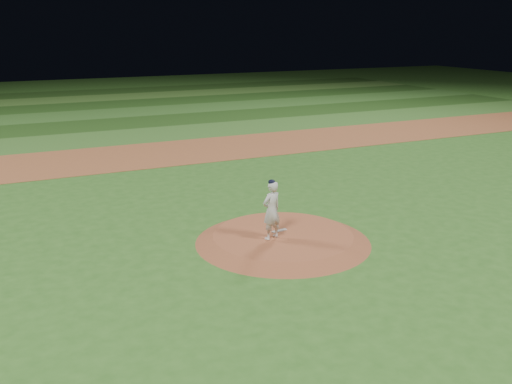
% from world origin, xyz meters
% --- Properties ---
extents(ground, '(120.00, 120.00, 0.00)m').
position_xyz_m(ground, '(0.00, 0.00, 0.00)').
color(ground, '#2D601F').
rests_on(ground, ground).
extents(infield_dirt_band, '(70.00, 6.00, 0.02)m').
position_xyz_m(infield_dirt_band, '(0.00, 14.00, 0.01)').
color(infield_dirt_band, brown).
rests_on(infield_dirt_band, ground).
extents(outfield_stripe_0, '(70.00, 5.00, 0.02)m').
position_xyz_m(outfield_stripe_0, '(0.00, 19.50, 0.01)').
color(outfield_stripe_0, '#356725').
rests_on(outfield_stripe_0, ground).
extents(outfield_stripe_1, '(70.00, 5.00, 0.02)m').
position_xyz_m(outfield_stripe_1, '(0.00, 24.50, 0.01)').
color(outfield_stripe_1, '#1F4416').
rests_on(outfield_stripe_1, ground).
extents(outfield_stripe_2, '(70.00, 5.00, 0.02)m').
position_xyz_m(outfield_stripe_2, '(0.00, 29.50, 0.01)').
color(outfield_stripe_2, '#326524').
rests_on(outfield_stripe_2, ground).
extents(outfield_stripe_3, '(70.00, 5.00, 0.02)m').
position_xyz_m(outfield_stripe_3, '(0.00, 34.50, 0.01)').
color(outfield_stripe_3, '#204717').
rests_on(outfield_stripe_3, ground).
extents(outfield_stripe_4, '(70.00, 5.00, 0.02)m').
position_xyz_m(outfield_stripe_4, '(0.00, 39.50, 0.01)').
color(outfield_stripe_4, '#3E6F28').
rests_on(outfield_stripe_4, ground).
extents(outfield_stripe_5, '(70.00, 5.00, 0.02)m').
position_xyz_m(outfield_stripe_5, '(0.00, 44.50, 0.01)').
color(outfield_stripe_5, '#204616').
rests_on(outfield_stripe_5, ground).
extents(pitchers_mound, '(5.50, 5.50, 0.25)m').
position_xyz_m(pitchers_mound, '(0.00, 0.00, 0.12)').
color(pitchers_mound, brown).
rests_on(pitchers_mound, ground).
extents(pitching_rubber, '(0.54, 0.20, 0.03)m').
position_xyz_m(pitching_rubber, '(0.03, 0.31, 0.26)').
color(pitching_rubber, beige).
rests_on(pitching_rubber, pitchers_mound).
extents(rosin_bag, '(0.10, 0.10, 0.06)m').
position_xyz_m(rosin_bag, '(-0.64, -0.25, 0.28)').
color(rosin_bag, beige).
rests_on(rosin_bag, pitchers_mound).
extents(pitcher_on_mound, '(0.76, 0.61, 1.88)m').
position_xyz_m(pitcher_on_mound, '(-0.49, -0.17, 1.17)').
color(pitcher_on_mound, silver).
rests_on(pitcher_on_mound, pitchers_mound).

